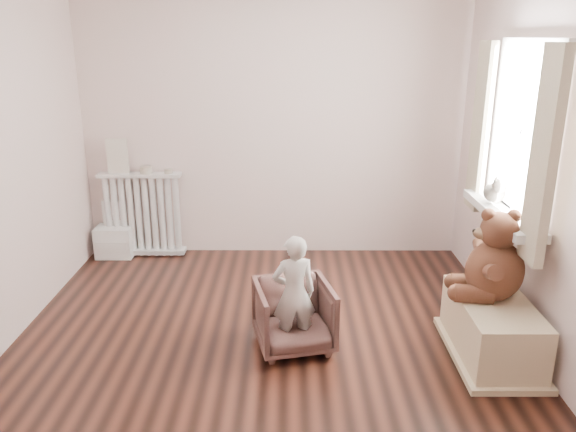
{
  "coord_description": "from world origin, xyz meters",
  "views": [
    {
      "loc": [
        0.16,
        -3.5,
        2.07
      ],
      "look_at": [
        0.15,
        0.45,
        0.8
      ],
      "focal_mm": 35.0,
      "sensor_mm": 36.0,
      "label": 1
    }
  ],
  "objects_px": {
    "radiator": "(143,217)",
    "toy_vanity": "(114,229)",
    "child": "(294,293)",
    "plush_cat": "(494,190)",
    "teddy_bear": "(496,260)",
    "toy_bench": "(492,329)",
    "armchair": "(294,316)"
  },
  "relations": [
    {
      "from": "radiator",
      "to": "toy_vanity",
      "type": "xyz_separation_m",
      "value": [
        -0.28,
        -0.03,
        -0.11
      ]
    },
    {
      "from": "child",
      "to": "plush_cat",
      "type": "height_order",
      "value": "plush_cat"
    },
    {
      "from": "teddy_bear",
      "to": "plush_cat",
      "type": "distance_m",
      "value": 0.66
    },
    {
      "from": "toy_vanity",
      "to": "teddy_bear",
      "type": "distance_m",
      "value": 3.55
    },
    {
      "from": "toy_vanity",
      "to": "toy_bench",
      "type": "xyz_separation_m",
      "value": [
        3.07,
        -1.8,
        -0.08
      ]
    },
    {
      "from": "toy_bench",
      "to": "plush_cat",
      "type": "bearing_deg",
      "value": 77.12
    },
    {
      "from": "toy_bench",
      "to": "teddy_bear",
      "type": "height_order",
      "value": "teddy_bear"
    },
    {
      "from": "radiator",
      "to": "toy_vanity",
      "type": "bearing_deg",
      "value": -173.95
    },
    {
      "from": "child",
      "to": "toy_bench",
      "type": "height_order",
      "value": "child"
    },
    {
      "from": "toy_bench",
      "to": "plush_cat",
      "type": "relative_size",
      "value": 3.51
    },
    {
      "from": "plush_cat",
      "to": "teddy_bear",
      "type": "bearing_deg",
      "value": -118.25
    },
    {
      "from": "armchair",
      "to": "plush_cat",
      "type": "bearing_deg",
      "value": 5.78
    },
    {
      "from": "radiator",
      "to": "teddy_bear",
      "type": "xyz_separation_m",
      "value": [
        2.78,
        -1.77,
        0.28
      ]
    },
    {
      "from": "toy_bench",
      "to": "plush_cat",
      "type": "xyz_separation_m",
      "value": [
        0.14,
        0.61,
        0.8
      ]
    },
    {
      "from": "radiator",
      "to": "teddy_bear",
      "type": "bearing_deg",
      "value": -32.45
    },
    {
      "from": "child",
      "to": "teddy_bear",
      "type": "xyz_separation_m",
      "value": [
        1.32,
        0.0,
        0.24
      ]
    },
    {
      "from": "armchair",
      "to": "teddy_bear",
      "type": "xyz_separation_m",
      "value": [
        1.32,
        -0.05,
        0.43
      ]
    },
    {
      "from": "toy_vanity",
      "to": "armchair",
      "type": "distance_m",
      "value": 2.43
    },
    {
      "from": "toy_bench",
      "to": "child",
      "type": "bearing_deg",
      "value": 177.37
    },
    {
      "from": "toy_vanity",
      "to": "plush_cat",
      "type": "height_order",
      "value": "plush_cat"
    },
    {
      "from": "armchair",
      "to": "plush_cat",
      "type": "relative_size",
      "value": 2.11
    },
    {
      "from": "teddy_bear",
      "to": "plush_cat",
      "type": "relative_size",
      "value": 2.48
    },
    {
      "from": "toy_bench",
      "to": "teddy_bear",
      "type": "relative_size",
      "value": 1.41
    },
    {
      "from": "radiator",
      "to": "armchair",
      "type": "relative_size",
      "value": 1.6
    },
    {
      "from": "armchair",
      "to": "child",
      "type": "distance_m",
      "value": 0.2
    },
    {
      "from": "radiator",
      "to": "armchair",
      "type": "bearing_deg",
      "value": -49.7
    },
    {
      "from": "teddy_bear",
      "to": "plush_cat",
      "type": "height_order",
      "value": "plush_cat"
    },
    {
      "from": "radiator",
      "to": "toy_bench",
      "type": "xyz_separation_m",
      "value": [
        2.79,
        -1.83,
        -0.19
      ]
    },
    {
      "from": "teddy_bear",
      "to": "armchair",
      "type": "bearing_deg",
      "value": -173.97
    },
    {
      "from": "toy_bench",
      "to": "armchair",
      "type": "bearing_deg",
      "value": 175.22
    },
    {
      "from": "radiator",
      "to": "toy_bench",
      "type": "relative_size",
      "value": 0.96
    },
    {
      "from": "child",
      "to": "teddy_bear",
      "type": "relative_size",
      "value": 1.35
    }
  ]
}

